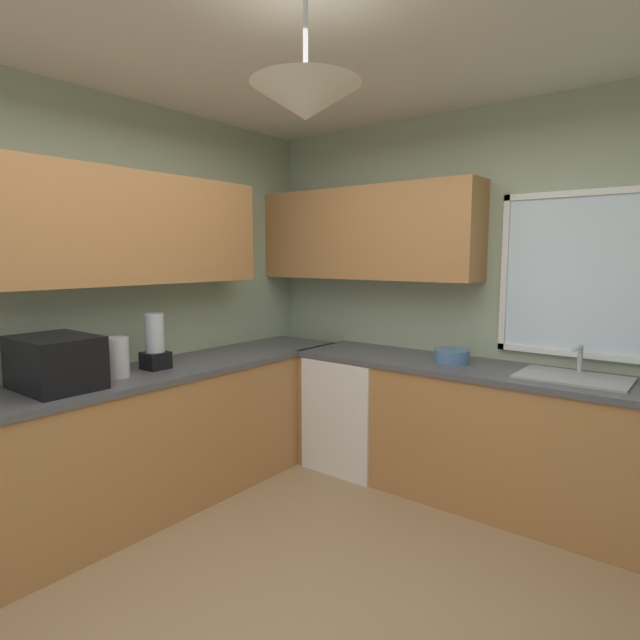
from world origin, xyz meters
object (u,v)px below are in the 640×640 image
object	(u,v)px
dishwasher	(356,411)
microwave	(55,362)
kettle	(117,357)
bowl	(452,356)
sink_assembly	(574,377)
blender_appliance	(155,344)

from	to	relation	value
dishwasher	microwave	world-z (taller)	microwave
dishwasher	kettle	xyz separation A→B (m)	(-0.64, -1.61, 0.60)
bowl	microwave	bearing A→B (deg)	-125.59
microwave	sink_assembly	xyz separation A→B (m)	(2.19, 1.99, -0.13)
kettle	sink_assembly	size ratio (longest dim) A/B	0.40
kettle	dishwasher	bearing A→B (deg)	68.28
microwave	sink_assembly	bearing A→B (deg)	42.38
microwave	kettle	xyz separation A→B (m)	(0.02, 0.35, -0.02)
microwave	kettle	bearing A→B (deg)	86.74
dishwasher	bowl	world-z (taller)	bowl
kettle	blender_appliance	size ratio (longest dim) A/B	0.67
bowl	blender_appliance	xyz separation A→B (m)	(-1.42, -1.36, 0.12)
microwave	bowl	xyz separation A→B (m)	(1.42, 1.99, -0.10)
kettle	sink_assembly	world-z (taller)	kettle
microwave	blender_appliance	size ratio (longest dim) A/B	1.33
dishwasher	kettle	size ratio (longest dim) A/B	3.57
sink_assembly	blender_appliance	bearing A→B (deg)	-148.03
microwave	kettle	distance (m)	0.35
bowl	blender_appliance	world-z (taller)	blender_appliance
bowl	sink_assembly	bearing A→B (deg)	0.48
sink_assembly	bowl	bearing A→B (deg)	-179.52
dishwasher	blender_appliance	world-z (taller)	blender_appliance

